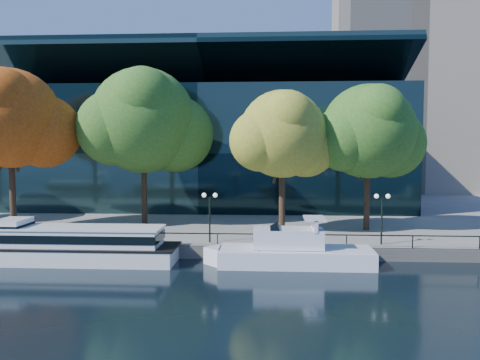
# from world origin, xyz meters

# --- Properties ---
(ground) EXTENTS (160.00, 160.00, 0.00)m
(ground) POSITION_xyz_m (0.00, 0.00, 0.00)
(ground) COLOR black
(ground) RESTS_ON ground
(promenade) EXTENTS (90.00, 67.08, 1.00)m
(promenade) POSITION_xyz_m (0.00, 36.38, 0.50)
(promenade) COLOR slate
(promenade) RESTS_ON ground
(railing) EXTENTS (88.20, 0.08, 0.99)m
(railing) POSITION_xyz_m (0.00, 3.25, 1.94)
(railing) COLOR black
(railing) RESTS_ON promenade
(convention_building) EXTENTS (50.00, 24.57, 21.43)m
(convention_building) POSITION_xyz_m (-4.00, 31.79, 8.51)
(convention_building) COLOR black
(convention_building) RESTS_ON ground
(office_tower) EXTENTS (22.50, 22.50, 65.90)m
(office_tower) POSITION_xyz_m (28.00, 55.00, 33.02)
(office_tower) COLOR gray
(office_tower) RESTS_ON ground
(tour_boat) EXTENTS (17.25, 3.85, 3.27)m
(tour_boat) POSITION_xyz_m (-11.15, 1.36, 1.39)
(tour_boat) COLOR white
(tour_boat) RESTS_ON ground
(cruiser_near) EXTENTS (12.46, 3.21, 3.61)m
(cruiser_near) POSITION_xyz_m (5.48, 1.18, 1.12)
(cruiser_near) COLOR white
(cruiser_near) RESTS_ON ground
(tree_1) EXTENTS (11.54, 9.46, 14.99)m
(tree_1) POSITION_xyz_m (-19.74, 9.39, 11.17)
(tree_1) COLOR black
(tree_1) RESTS_ON promenade
(tree_2) EXTENTS (13.01, 10.67, 15.55)m
(tree_2) POSITION_xyz_m (-8.18, 13.04, 11.12)
(tree_2) COLOR black
(tree_2) RESTS_ON promenade
(tree_3) EXTENTS (9.76, 8.01, 12.78)m
(tree_3) POSITION_xyz_m (5.37, 9.05, 9.70)
(tree_3) COLOR black
(tree_3) RESTS_ON promenade
(tree_4) EXTENTS (10.84, 8.88, 13.49)m
(tree_4) POSITION_xyz_m (13.31, 10.96, 9.97)
(tree_4) COLOR black
(tree_4) RESTS_ON promenade
(lamp_1) EXTENTS (1.26, 0.36, 4.03)m
(lamp_1) POSITION_xyz_m (-0.76, 4.50, 3.98)
(lamp_1) COLOR black
(lamp_1) RESTS_ON promenade
(lamp_2) EXTENTS (1.26, 0.36, 4.03)m
(lamp_2) POSITION_xyz_m (12.94, 4.50, 3.98)
(lamp_2) COLOR black
(lamp_2) RESTS_ON promenade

